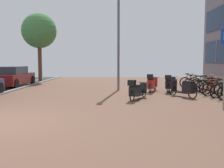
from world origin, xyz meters
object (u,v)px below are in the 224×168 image
(bicycle_rack_03, at_px, (223,91))
(street_tree, at_px, (40,31))
(bicycle_rack_07, at_px, (204,85))
(bicycle_rack_04, at_px, (215,89))
(scooter_mid, at_px, (137,90))
(bicycle_rack_05, at_px, (212,88))
(bicycle_rack_06, at_px, (208,86))
(scooter_near, at_px, (170,84))
(lamp_post, at_px, (119,27))
(scooter_far, at_px, (186,88))
(bicycle_rack_10, at_px, (190,82))
(parked_car_far, at_px, (13,77))
(scooter_extra, at_px, (152,84))
(bicycle_rack_08, at_px, (200,84))
(bicycle_rack_09, at_px, (193,83))

(bicycle_rack_03, height_order, street_tree, street_tree)
(bicycle_rack_03, height_order, bicycle_rack_07, same)
(bicycle_rack_04, xyz_separation_m, scooter_mid, (-3.90, -1.17, 0.07))
(bicycle_rack_04, relative_size, bicycle_rack_05, 1.08)
(bicycle_rack_06, xyz_separation_m, bicycle_rack_07, (-0.02, 0.66, -0.02))
(scooter_near, height_order, lamp_post, lamp_post)
(bicycle_rack_04, bearing_deg, scooter_far, -165.94)
(bicycle_rack_04, height_order, bicycle_rack_10, bicycle_rack_04)
(bicycle_rack_05, bearing_deg, parked_car_far, 160.78)
(scooter_extra, distance_m, lamp_post, 3.75)
(scooter_extra, relative_size, street_tree, 0.32)
(bicycle_rack_06, bearing_deg, bicycle_rack_05, -97.27)
(bicycle_rack_10, xyz_separation_m, scooter_mid, (-3.93, -5.16, 0.07))
(bicycle_rack_10, bearing_deg, bicycle_rack_08, -83.73)
(bicycle_rack_04, distance_m, scooter_near, 2.38)
(bicycle_rack_03, height_order, lamp_post, lamp_post)
(bicycle_rack_09, bearing_deg, bicycle_rack_03, -89.19)
(lamp_post, bearing_deg, scooter_far, -44.04)
(bicycle_rack_06, height_order, scooter_mid, bicycle_rack_06)
(scooter_far, bearing_deg, bicycle_rack_06, 44.77)
(bicycle_rack_03, distance_m, lamp_post, 6.55)
(scooter_mid, relative_size, parked_car_far, 0.38)
(bicycle_rack_04, distance_m, bicycle_rack_10, 3.99)
(bicycle_rack_08, height_order, scooter_near, scooter_near)
(bicycle_rack_05, xyz_separation_m, scooter_extra, (-2.88, 0.99, 0.13))
(bicycle_rack_03, bearing_deg, parked_car_far, 155.14)
(bicycle_rack_10, xyz_separation_m, scooter_extra, (-2.81, -2.33, 0.11))
(scooter_mid, xyz_separation_m, scooter_extra, (1.13, 2.83, 0.04))
(bicycle_rack_08, xyz_separation_m, scooter_extra, (-2.95, -1.00, 0.13))
(bicycle_rack_07, height_order, bicycle_rack_09, bicycle_rack_07)
(bicycle_rack_06, height_order, bicycle_rack_10, bicycle_rack_06)
(scooter_near, xyz_separation_m, scooter_mid, (-2.10, -2.73, -0.03))
(bicycle_rack_03, bearing_deg, bicycle_rack_06, 86.57)
(scooter_mid, bearing_deg, bicycle_rack_05, 24.62)
(bicycle_rack_10, distance_m, parked_car_far, 11.70)
(scooter_far, bearing_deg, lamp_post, 135.96)
(scooter_near, xyz_separation_m, street_tree, (-9.10, 7.09, 3.68))
(scooter_far, distance_m, parked_car_far, 11.34)
(scooter_near, distance_m, scooter_extra, 0.98)
(bicycle_rack_10, xyz_separation_m, scooter_far, (-1.57, -4.38, 0.07))
(bicycle_rack_07, bearing_deg, parked_car_far, 166.82)
(bicycle_rack_09, relative_size, bicycle_rack_10, 0.94)
(street_tree, bearing_deg, bicycle_rack_06, -33.42)
(bicycle_rack_06, bearing_deg, bicycle_rack_08, 90.49)
(bicycle_rack_03, bearing_deg, bicycle_rack_09, 90.81)
(bicycle_rack_05, xyz_separation_m, bicycle_rack_08, (0.07, 2.00, 0.00))
(scooter_extra, bearing_deg, scooter_mid, -111.69)
(scooter_extra, bearing_deg, bicycle_rack_03, -39.29)
(bicycle_rack_06, xyz_separation_m, bicycle_rack_08, (-0.01, 1.33, -0.03))
(scooter_near, height_order, parked_car_far, parked_car_far)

